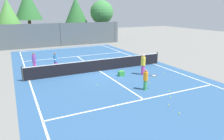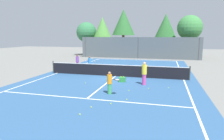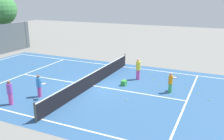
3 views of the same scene
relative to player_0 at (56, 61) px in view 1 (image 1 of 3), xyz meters
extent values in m
plane|color=slate|center=(3.15, -2.08, -0.74)|extent=(80.00, 80.00, 0.00)
cube|color=#2D5684|center=(3.15, -2.08, -0.74)|extent=(13.00, 25.00, 0.00)
cube|color=white|center=(-2.35, -2.08, -0.74)|extent=(0.10, 24.00, 0.01)
cube|color=white|center=(8.65, -2.08, -0.74)|extent=(0.10, 24.00, 0.01)
cube|color=white|center=(3.15, 9.92, -0.74)|extent=(11.00, 0.10, 0.01)
cube|color=white|center=(3.15, -8.48, -0.74)|extent=(11.00, 0.10, 0.01)
cube|color=white|center=(3.15, 4.32, -0.74)|extent=(11.00, 0.10, 0.01)
cube|color=white|center=(3.15, -2.08, -0.74)|extent=(0.10, 12.80, 0.01)
cylinder|color=#333833|center=(-2.75, -2.08, -0.19)|extent=(0.10, 0.10, 1.10)
cylinder|color=#333833|center=(9.05, -2.08, -0.19)|extent=(0.10, 0.10, 1.10)
cube|color=black|center=(3.15, -2.08, -0.27)|extent=(11.80, 0.03, 0.95)
cube|color=white|center=(3.15, -2.08, 0.23)|extent=(11.80, 0.04, 0.05)
cube|color=#515B60|center=(3.15, 11.92, 0.86)|extent=(18.00, 0.06, 3.20)
cylinder|color=#3F4447|center=(3.15, 11.92, 0.86)|extent=(0.12, 0.12, 3.20)
cylinder|color=#3F4447|center=(11.65, 11.92, 0.86)|extent=(0.12, 0.12, 3.20)
cylinder|color=brown|center=(-0.25, 17.27, 1.01)|extent=(0.45, 0.45, 3.51)
cone|color=#2D6B33|center=(-0.25, 17.27, 5.00)|extent=(4.03, 4.03, 4.47)
cylinder|color=brown|center=(10.52, 14.34, 0.87)|extent=(0.38, 0.38, 3.23)
sphere|color=#3D8442|center=(10.52, 14.34, 3.86)|extent=(3.68, 3.68, 3.68)
cylinder|color=brown|center=(7.00, 16.80, 0.37)|extent=(0.40, 0.40, 2.23)
cone|color=#2D6B33|center=(7.00, 16.80, 3.86)|extent=(4.27, 4.27, 4.74)
cylinder|color=brown|center=(-3.08, 13.94, 0.49)|extent=(0.45, 0.45, 2.47)
cone|color=#4C8E3D|center=(-3.08, 13.94, 3.70)|extent=(3.54, 3.54, 3.94)
cylinder|color=#D14799|center=(0.01, 0.02, -0.41)|extent=(0.25, 0.25, 0.67)
cylinder|color=#388CD8|center=(0.01, 0.02, 0.22)|extent=(0.31, 0.31, 0.58)
sphere|color=brown|center=(0.01, 0.02, 0.60)|extent=(0.18, 0.18, 0.18)
cylinder|color=black|center=(-0.08, -0.27, 0.25)|extent=(0.09, 0.20, 0.03)
torus|color=blue|center=(-0.16, -0.51, 0.25)|extent=(0.41, 0.41, 0.03)
cylinder|color=silver|center=(-0.16, -0.51, 0.25)|extent=(0.34, 0.34, 0.00)
cylinder|color=#3FA559|center=(4.09, -7.25, -0.43)|extent=(0.23, 0.23, 0.62)
cylinder|color=orange|center=(4.09, -7.25, 0.15)|extent=(0.29, 0.29, 0.55)
sphere|color=#A37556|center=(4.09, -7.25, 0.51)|extent=(0.17, 0.17, 0.17)
cylinder|color=black|center=(4.37, -7.35, 0.18)|extent=(0.20, 0.09, 0.03)
torus|color=black|center=(4.61, -7.43, 0.18)|extent=(0.42, 0.42, 0.03)
cylinder|color=silver|center=(4.61, -7.43, 0.18)|extent=(0.35, 0.35, 0.00)
cylinder|color=#D14799|center=(-1.62, 0.74, -0.40)|extent=(0.25, 0.25, 0.69)
cylinder|color=purple|center=(-1.62, 0.74, 0.24)|extent=(0.31, 0.31, 0.60)
sphere|color=brown|center=(-1.62, 0.74, 0.64)|extent=(0.19, 0.19, 0.19)
cylinder|color=#D14799|center=(5.82, -4.46, -0.37)|extent=(0.28, 0.28, 0.75)
cylinder|color=yellow|center=(5.82, -4.46, 0.34)|extent=(0.35, 0.35, 0.66)
sphere|color=tan|center=(5.82, -4.46, 0.77)|extent=(0.20, 0.20, 0.20)
cube|color=green|center=(4.15, -3.99, -0.56)|extent=(0.45, 0.31, 0.36)
sphere|color=#CCE533|center=(4.06, -3.99, -0.35)|extent=(0.07, 0.07, 0.07)
sphere|color=#CCE533|center=(4.24, -3.94, -0.35)|extent=(0.07, 0.07, 0.07)
sphere|color=#CCE533|center=(3.87, -9.71, -0.71)|extent=(0.07, 0.07, 0.07)
sphere|color=#CCE533|center=(4.64, -8.98, -0.71)|extent=(0.07, 0.07, 0.07)
sphere|color=#CCE533|center=(5.07, -6.35, -0.71)|extent=(0.07, 0.07, 0.07)
sphere|color=#CCE533|center=(7.48, -5.03, -0.71)|extent=(0.07, 0.07, 0.07)
sphere|color=#CCE533|center=(5.03, 2.10, -0.71)|extent=(0.07, 0.07, 0.07)
sphere|color=#CCE533|center=(1.69, -5.15, -0.71)|extent=(0.07, 0.07, 0.07)
sphere|color=#CCE533|center=(5.29, -8.13, -0.71)|extent=(0.07, 0.07, 0.07)
sphere|color=#CCE533|center=(6.92, -0.19, -0.71)|extent=(0.07, 0.07, 0.07)
sphere|color=#CCE533|center=(3.71, -10.66, -0.71)|extent=(0.07, 0.07, 0.07)
sphere|color=#CCE533|center=(2.80, -3.02, -0.71)|extent=(0.07, 0.07, 0.07)
sphere|color=#CCE533|center=(-1.14, -1.80, -0.71)|extent=(0.07, 0.07, 0.07)
sphere|color=#CCE533|center=(6.23, -5.54, -0.71)|extent=(0.07, 0.07, 0.07)
sphere|color=#CCE533|center=(0.43, -1.06, -0.71)|extent=(0.07, 0.07, 0.07)
sphere|color=#CCE533|center=(-1.84, 6.78, -0.71)|extent=(0.07, 0.07, 0.07)
camera|label=1|loc=(-3.22, -17.39, 4.09)|focal=33.29mm
camera|label=2|loc=(7.20, -18.24, 2.65)|focal=32.10mm
camera|label=3|loc=(-11.21, -10.15, 5.26)|focal=39.73mm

